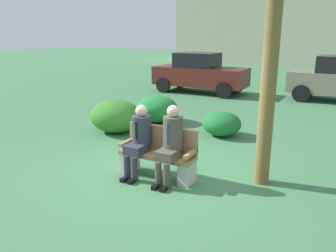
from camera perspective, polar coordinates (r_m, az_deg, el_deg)
name	(u,v)px	position (r m, az deg, el deg)	size (l,w,h in m)	color
ground_plane	(155,173)	(6.39, -2.14, -7.82)	(80.00, 80.00, 0.00)	#3F784C
park_bench	(159,155)	(6.13, -1.56, -4.85)	(1.38, 0.44, 0.90)	#99754C
seated_man_left	(139,137)	(6.09, -4.84, -1.85)	(0.34, 0.72, 1.28)	#2D3342
seated_man_right	(171,140)	(5.78, 0.45, -2.43)	(0.34, 0.72, 1.34)	#4C473D
shrub_near_bench	(116,116)	(8.93, -8.67, 1.63)	(1.34, 1.23, 0.84)	#357B28
shrub_mid_lawn	(222,124)	(8.64, 8.92, 0.37)	(0.98, 0.90, 0.61)	#1D6F30
shrub_far_lawn	(157,109)	(9.85, -1.80, 2.86)	(1.22, 1.12, 0.76)	#227E35
parked_car_near	(200,73)	(14.72, 5.28, 8.79)	(3.93, 1.77, 1.68)	#591E19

